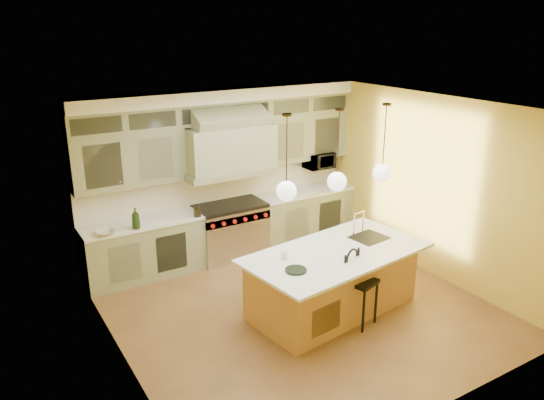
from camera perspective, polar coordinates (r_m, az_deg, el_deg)
floor at (r=7.83m, az=2.93°, el=-11.57°), size 5.00×5.00×0.00m
ceiling at (r=6.84m, az=3.33°, el=9.90°), size 5.00×5.00×0.00m
wall_back at (r=9.27m, az=-5.64°, el=3.03°), size 5.00×0.00×5.00m
wall_front at (r=5.51m, az=18.12°, el=-9.22°), size 5.00×0.00×5.00m
wall_left at (r=6.24m, az=-16.30°, el=-5.66°), size 0.00×5.00×5.00m
wall_right at (r=8.80m, az=16.69°, el=1.44°), size 0.00×5.00×5.00m
back_cabinetry at (r=9.05m, az=-4.89°, el=2.52°), size 5.00×0.77×2.90m
range at (r=9.28m, az=-4.48°, el=-3.22°), size 1.20×0.74×0.96m
kitchen_island at (r=7.64m, az=6.60°, el=-8.47°), size 2.75×1.69×1.35m
counter_stool at (r=7.29m, az=9.34°, el=-8.80°), size 0.47×0.47×1.07m
microwave at (r=10.04m, az=5.07°, el=4.27°), size 0.54×0.37×0.30m
oil_bottle_a at (r=8.29m, az=-14.46°, el=-1.93°), size 0.14×0.14×0.33m
oil_bottle_b at (r=8.62m, az=-8.06°, el=-1.12°), size 0.10×0.10×0.21m
fruit_bowl at (r=8.22m, az=-17.47°, el=-3.36°), size 0.29×0.29×0.07m
cup at (r=7.12m, az=1.35°, el=-5.98°), size 0.12×0.12×0.10m
pendant_left at (r=6.64m, az=1.55°, el=1.21°), size 0.26×0.26×1.11m
pendant_center at (r=7.08m, az=7.00°, el=2.22°), size 0.26×0.26×1.11m
pendant_right at (r=7.59m, az=11.77°, el=3.08°), size 0.26×0.26×1.11m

